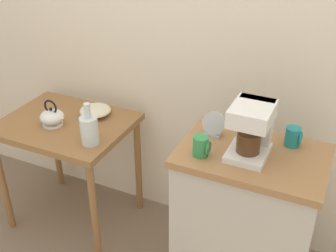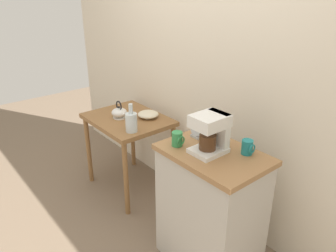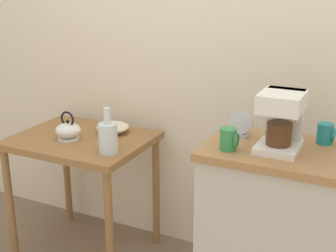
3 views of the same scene
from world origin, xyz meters
name	(u,v)px [view 1 (image 1 of 3)]	position (x,y,z in m)	size (l,w,h in m)	color
ground_plane	(149,250)	(0.00, 0.00, 0.00)	(8.00, 8.00, 0.00)	#7A6651
back_wall	(200,12)	(0.10, 0.49, 1.40)	(4.40, 0.10, 2.80)	beige
wooden_table	(67,136)	(-0.60, 0.08, 0.65)	(0.77, 0.61, 0.75)	olive
kitchen_counter	(245,225)	(0.59, -0.02, 0.46)	(0.70, 0.48, 0.92)	#BCB7AD
bowl_stoneware	(95,111)	(-0.47, 0.23, 0.79)	(0.19, 0.19, 0.06)	beige
teakettle	(52,117)	(-0.64, 0.02, 0.81)	(0.17, 0.14, 0.17)	white
glass_carafe_vase	(89,129)	(-0.32, -0.06, 0.84)	(0.10, 0.10, 0.25)	silver
coffee_maker	(252,127)	(0.57, -0.03, 1.06)	(0.18, 0.22, 0.26)	white
mug_dark_teal	(293,137)	(0.74, 0.12, 0.96)	(0.08, 0.07, 0.10)	teal
mug_tall_green	(201,146)	(0.37, -0.15, 0.96)	(0.08, 0.07, 0.10)	#338C4C
table_clock	(213,126)	(0.36, 0.05, 0.97)	(0.12, 0.06, 0.13)	#B2B5BA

